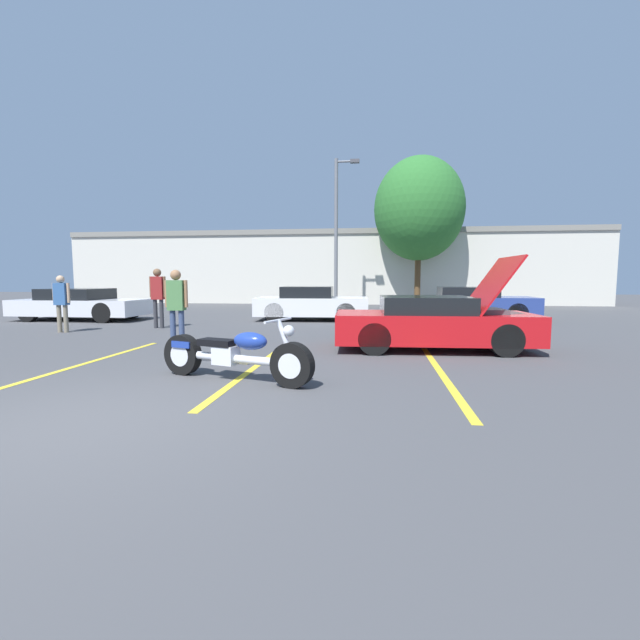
% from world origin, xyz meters
% --- Properties ---
extents(ground_plane, '(80.00, 80.00, 0.00)m').
position_xyz_m(ground_plane, '(0.00, 0.00, 0.00)').
color(ground_plane, '#474749').
extents(parking_stripe_foreground, '(0.12, 4.89, 0.01)m').
position_xyz_m(parking_stripe_foreground, '(-2.10, 2.98, 0.00)').
color(parking_stripe_foreground, yellow).
rests_on(parking_stripe_foreground, ground).
extents(parking_stripe_middle, '(0.12, 4.89, 0.01)m').
position_xyz_m(parking_stripe_middle, '(0.99, 2.98, 0.00)').
color(parking_stripe_middle, yellow).
rests_on(parking_stripe_middle, ground).
extents(parking_stripe_back, '(0.12, 4.89, 0.01)m').
position_xyz_m(parking_stripe_back, '(4.09, 2.98, 0.00)').
color(parking_stripe_back, yellow).
rests_on(parking_stripe_back, ground).
extents(far_building, '(32.00, 4.20, 4.40)m').
position_xyz_m(far_building, '(0.00, 23.13, 2.34)').
color(far_building, beige).
rests_on(far_building, ground).
extents(light_pole, '(1.21, 0.28, 7.30)m').
position_xyz_m(light_pole, '(1.17, 17.34, 4.03)').
color(light_pole, slate).
rests_on(light_pole, ground).
extents(tree_background, '(4.79, 4.79, 8.00)m').
position_xyz_m(tree_background, '(5.32, 19.98, 5.23)').
color(tree_background, brown).
rests_on(tree_background, ground).
extents(motorcycle, '(2.52, 1.04, 0.95)m').
position_xyz_m(motorcycle, '(0.95, 2.11, 0.39)').
color(motorcycle, black).
rests_on(motorcycle, ground).
extents(show_car_hood_open, '(4.17, 1.91, 1.97)m').
position_xyz_m(show_car_hood_open, '(4.27, 5.34, 0.57)').
color(show_car_hood_open, red).
rests_on(show_car_hood_open, ground).
extents(parked_car_right_row, '(4.32, 1.86, 1.21)m').
position_xyz_m(parked_car_right_row, '(6.45, 11.97, 0.60)').
color(parked_car_right_row, navy).
rests_on(parked_car_right_row, ground).
extents(parked_car_left_row, '(4.59, 1.97, 1.15)m').
position_xyz_m(parked_car_left_row, '(-7.65, 10.42, 0.56)').
color(parked_car_left_row, silver).
rests_on(parked_car_left_row, ground).
extents(parked_car_mid_row, '(4.10, 2.12, 1.22)m').
position_xyz_m(parked_car_mid_row, '(0.72, 11.48, 0.59)').
color(parked_car_mid_row, white).
rests_on(parked_car_mid_row, ground).
extents(spectator_near_motorcycle, '(0.52, 0.22, 1.70)m').
position_xyz_m(spectator_near_motorcycle, '(-1.26, 4.88, 1.01)').
color(spectator_near_motorcycle, '#38476B').
rests_on(spectator_near_motorcycle, ground).
extents(spectator_by_show_car, '(0.52, 0.24, 1.81)m').
position_xyz_m(spectator_by_show_car, '(-3.54, 8.35, 1.09)').
color(spectator_by_show_car, '#333338').
rests_on(spectator_by_show_car, ground).
extents(spectator_midground, '(0.52, 0.21, 1.60)m').
position_xyz_m(spectator_midground, '(-5.69, 7.01, 0.94)').
color(spectator_midground, gray).
rests_on(spectator_midground, ground).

